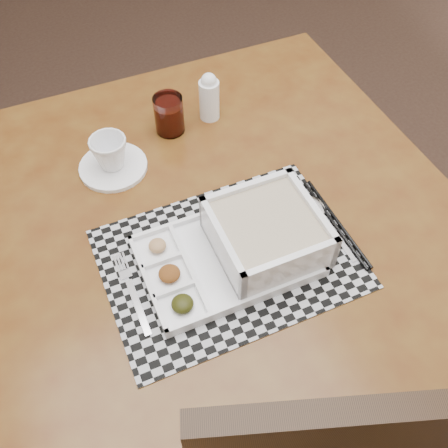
% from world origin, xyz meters
% --- Properties ---
extents(floor, '(5.00, 5.00, 0.00)m').
position_xyz_m(floor, '(0.00, 0.00, 0.00)').
color(floor, black).
rests_on(floor, ground).
extents(dining_table, '(1.09, 1.09, 0.79)m').
position_xyz_m(dining_table, '(-0.80, -0.78, 0.70)').
color(dining_table, '#4B220D').
rests_on(dining_table, ground).
extents(placemat, '(0.48, 0.36, 0.00)m').
position_xyz_m(placemat, '(-0.80, -0.89, 0.79)').
color(placemat, '#AFB0B7').
rests_on(placemat, dining_table).
extents(serving_tray, '(0.34, 0.23, 0.09)m').
position_xyz_m(serving_tray, '(-0.75, -0.90, 0.82)').
color(serving_tray, white).
rests_on(serving_tray, placemat).
extents(fork, '(0.02, 0.19, 0.00)m').
position_xyz_m(fork, '(-0.99, -0.88, 0.79)').
color(fork, silver).
rests_on(fork, placemat).
extents(spoon, '(0.04, 0.18, 0.01)m').
position_xyz_m(spoon, '(-0.58, -0.87, 0.79)').
color(spoon, silver).
rests_on(spoon, placemat).
extents(chopsticks, '(0.03, 0.24, 0.01)m').
position_xyz_m(chopsticks, '(-0.57, -0.91, 0.79)').
color(chopsticks, black).
rests_on(chopsticks, placemat).
extents(saucer, '(0.15, 0.15, 0.01)m').
position_xyz_m(saucer, '(-0.92, -0.56, 0.79)').
color(saucer, white).
rests_on(saucer, dining_table).
extents(cup, '(0.09, 0.09, 0.07)m').
position_xyz_m(cup, '(-0.92, -0.56, 0.83)').
color(cup, white).
rests_on(cup, saucer).
extents(juice_glass, '(0.07, 0.07, 0.09)m').
position_xyz_m(juice_glass, '(-0.76, -0.50, 0.83)').
color(juice_glass, white).
rests_on(juice_glass, dining_table).
extents(creamer_bottle, '(0.05, 0.05, 0.12)m').
position_xyz_m(creamer_bottle, '(-0.66, -0.50, 0.84)').
color(creamer_bottle, white).
rests_on(creamer_bottle, dining_table).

